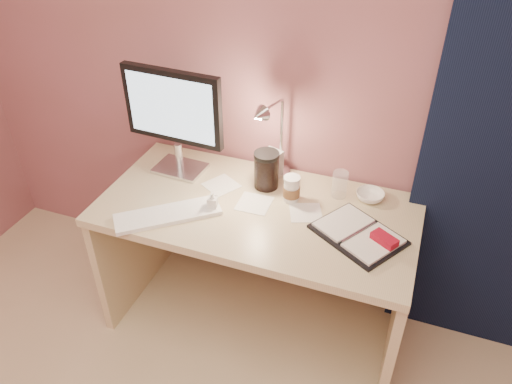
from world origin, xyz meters
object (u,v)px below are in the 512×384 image
(dark_jar, at_px, (266,172))
(desk_lamp, at_px, (282,137))
(bowl, at_px, (370,196))
(planner, at_px, (360,234))
(desk, at_px, (262,236))
(keyboard, at_px, (168,214))
(lotion_bottle, at_px, (213,201))
(clear_cup, at_px, (340,184))
(product_box, at_px, (272,163))
(coffee_cup, at_px, (291,189))
(monitor, at_px, (174,113))

(dark_jar, xyz_separation_m, desk_lamp, (0.06, 0.03, 0.18))
(bowl, bearing_deg, planner, -88.43)
(desk, relative_size, desk_lamp, 3.39)
(keyboard, distance_m, lotion_bottle, 0.20)
(bowl, xyz_separation_m, lotion_bottle, (-0.63, -0.31, 0.03))
(planner, xyz_separation_m, clear_cup, (-0.15, 0.25, 0.05))
(desk, xyz_separation_m, lotion_bottle, (-0.18, -0.15, 0.27))
(clear_cup, height_order, product_box, product_box)
(keyboard, bearing_deg, desk, -0.78)
(coffee_cup, bearing_deg, dark_jar, 155.36)
(monitor, relative_size, product_box, 3.88)
(coffee_cup, relative_size, desk_lamp, 0.30)
(keyboard, distance_m, product_box, 0.56)
(desk, distance_m, planner, 0.53)
(desk, height_order, keyboard, keyboard)
(dark_jar, xyz_separation_m, product_box, (-0.01, 0.09, -0.01))
(planner, xyz_separation_m, bowl, (-0.01, 0.27, 0.01))
(bowl, xyz_separation_m, product_box, (-0.48, 0.03, 0.05))
(clear_cup, bearing_deg, bowl, 6.97)
(monitor, distance_m, desk_lamp, 0.51)
(clear_cup, bearing_deg, monitor, -175.56)
(keyboard, bearing_deg, desk_lamp, 6.89)
(clear_cup, height_order, bowl, clear_cup)
(coffee_cup, distance_m, lotion_bottle, 0.35)
(planner, bearing_deg, keyboard, -137.68)
(coffee_cup, distance_m, bowl, 0.36)
(dark_jar, bearing_deg, bowl, 7.32)
(keyboard, height_order, clear_cup, clear_cup)
(lotion_bottle, relative_size, product_box, 0.69)
(desk, height_order, lotion_bottle, lotion_bottle)
(planner, xyz_separation_m, lotion_bottle, (-0.64, -0.04, 0.03))
(monitor, bearing_deg, planner, -8.98)
(desk, height_order, desk_lamp, desk_lamp)
(desk, distance_m, bowl, 0.54)
(dark_jar, bearing_deg, keyboard, -131.51)
(planner, height_order, lotion_bottle, lotion_bottle)
(monitor, bearing_deg, lotion_bottle, -36.67)
(planner, relative_size, desk_lamp, 1.02)
(dark_jar, distance_m, product_box, 0.10)
(monitor, relative_size, planner, 1.22)
(monitor, distance_m, coffee_cup, 0.64)
(desk, xyz_separation_m, planner, (0.46, -0.11, 0.24))
(lotion_bottle, height_order, product_box, product_box)
(clear_cup, xyz_separation_m, desk_lamp, (-0.27, -0.01, 0.20))
(coffee_cup, xyz_separation_m, bowl, (0.33, 0.13, -0.04))
(planner, distance_m, clear_cup, 0.30)
(planner, distance_m, desk_lamp, 0.54)
(clear_cup, height_order, lotion_bottle, clear_cup)
(lotion_bottle, height_order, dark_jar, dark_jar)
(desk, xyz_separation_m, desk_lamp, (0.04, 0.13, 0.48))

